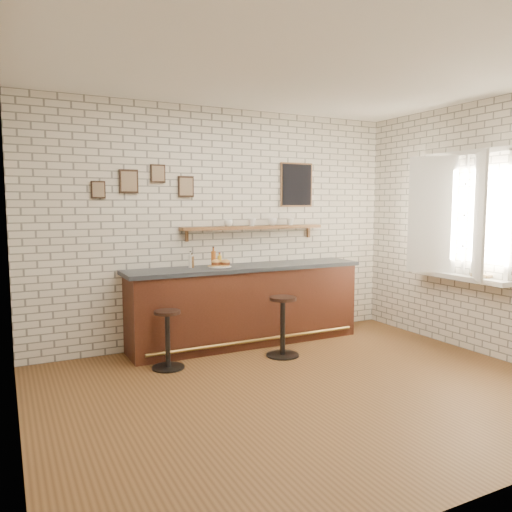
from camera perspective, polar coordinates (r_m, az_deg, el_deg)
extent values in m
plane|color=brown|center=(5.03, 5.66, -14.90)|extent=(5.00, 5.00, 0.00)
cube|color=#421D11|center=(6.41, -1.12, -5.80)|extent=(3.00, 0.58, 0.96)
cube|color=#2D333A|center=(6.33, -1.13, -1.32)|extent=(3.10, 0.62, 0.05)
cylinder|color=olive|center=(6.22, 0.19, -9.59)|extent=(2.79, 0.04, 0.04)
cylinder|color=white|center=(6.20, -4.14, -1.20)|extent=(0.28, 0.28, 0.01)
cylinder|color=#F0B654|center=(6.24, -3.69, -1.08)|extent=(0.05, 0.05, 0.00)
cylinder|color=#F0B654|center=(6.19, -3.88, -1.14)|extent=(0.05, 0.05, 0.00)
cylinder|color=#F0B654|center=(6.21, -5.37, -1.12)|extent=(0.06, 0.06, 0.00)
cylinder|color=#F0B654|center=(6.25, -4.02, -1.07)|extent=(0.06, 0.06, 0.00)
cylinder|color=#F0B654|center=(6.11, -4.96, -1.23)|extent=(0.06, 0.06, 0.00)
cylinder|color=#F0B654|center=(6.22, -3.67, -1.10)|extent=(0.04, 0.04, 0.00)
cylinder|color=#F0B654|center=(6.15, -3.93, -1.19)|extent=(0.05, 0.05, 0.00)
cylinder|color=#F0B654|center=(6.10, -4.89, -1.25)|extent=(0.04, 0.04, 0.00)
cylinder|color=#F0B654|center=(6.15, -5.41, -1.20)|extent=(0.05, 0.05, 0.00)
cylinder|color=#F0B654|center=(6.17, -3.52, -1.16)|extent=(0.06, 0.06, 0.00)
cylinder|color=#F0B654|center=(6.17, -5.14, -1.17)|extent=(0.04, 0.04, 0.00)
cylinder|color=brown|center=(6.16, -7.34, -0.68)|extent=(0.06, 0.06, 0.14)
cylinder|color=brown|center=(6.15, -7.35, 0.11)|extent=(0.02, 0.02, 0.03)
cylinder|color=black|center=(6.15, -7.35, 0.30)|extent=(0.02, 0.02, 0.01)
cylinder|color=silver|center=(6.16, -7.48, -0.61)|extent=(0.05, 0.05, 0.16)
cylinder|color=silver|center=(6.15, -7.49, 0.28)|extent=(0.02, 0.02, 0.03)
cylinder|color=black|center=(6.14, -7.50, 0.50)|extent=(0.02, 0.02, 0.01)
cylinder|color=#9D4E19|center=(6.26, -4.88, -0.31)|extent=(0.06, 0.06, 0.19)
cylinder|color=#9D4E19|center=(6.25, -4.89, 0.76)|extent=(0.02, 0.02, 0.04)
cylinder|color=black|center=(6.25, -4.89, 1.02)|extent=(0.02, 0.02, 0.01)
cylinder|color=yellow|center=(6.30, -4.19, -0.54)|extent=(0.05, 0.05, 0.13)
cylinder|color=yellow|center=(6.29, -4.19, 0.17)|extent=(0.02, 0.02, 0.03)
cylinder|color=maroon|center=(6.29, -4.19, 0.34)|extent=(0.03, 0.03, 0.01)
cylinder|color=black|center=(5.67, -10.00, -12.43)|extent=(0.36, 0.36, 0.02)
cylinder|color=black|center=(5.58, -10.06, -9.47)|extent=(0.05, 0.05, 0.59)
cylinder|color=black|center=(5.50, -10.12, -6.34)|extent=(0.37, 0.37, 0.04)
cylinder|color=black|center=(6.02, 3.05, -11.22)|extent=(0.39, 0.39, 0.02)
cylinder|color=black|center=(5.93, 3.07, -8.14)|extent=(0.06, 0.06, 0.65)
cylinder|color=black|center=(5.86, 3.09, -4.88)|extent=(0.36, 0.36, 0.04)
cube|color=brown|center=(6.55, -0.25, 3.28)|extent=(2.00, 0.18, 0.04)
cube|color=brown|center=(6.27, -7.91, 2.37)|extent=(0.03, 0.04, 0.16)
cube|color=brown|center=(7.07, 6.02, 2.80)|extent=(0.03, 0.04, 0.16)
imported|color=white|center=(6.40, -3.17, 3.77)|extent=(0.15, 0.15, 0.09)
imported|color=white|center=(6.54, -0.47, 3.88)|extent=(0.12, 0.12, 0.10)
imported|color=white|center=(6.68, 1.91, 3.93)|extent=(0.13, 0.13, 0.10)
imported|color=white|center=(6.82, 3.97, 3.93)|extent=(0.10, 0.10, 0.09)
cube|color=black|center=(6.08, -14.34, 8.26)|extent=(0.22, 0.02, 0.28)
cube|color=black|center=(6.17, -11.15, 9.22)|extent=(0.18, 0.02, 0.22)
cube|color=black|center=(6.27, -8.02, 7.85)|extent=(0.20, 0.02, 0.26)
cube|color=black|center=(6.01, -17.59, 7.24)|extent=(0.16, 0.02, 0.20)
cube|color=black|center=(6.96, 4.64, 8.11)|extent=(0.46, 0.02, 0.56)
cube|color=white|center=(6.58, 22.15, -2.23)|extent=(0.20, 1.35, 0.06)
cube|color=white|center=(6.60, 23.08, 10.82)|extent=(0.05, 1.30, 0.06)
cube|color=white|center=(6.64, 22.54, -2.18)|extent=(0.05, 1.30, 0.06)
cube|color=white|center=(6.21, 27.05, 4.05)|extent=(0.05, 0.06, 1.50)
cube|color=white|center=(6.98, 19.04, 4.52)|extent=(0.05, 0.06, 1.50)
cube|color=white|center=(6.27, 24.02, 4.19)|extent=(0.40, 0.46, 1.46)
cube|color=white|center=(6.66, 20.00, 4.43)|extent=(0.40, 0.46, 1.46)
imported|color=tan|center=(6.37, 24.08, -2.19)|extent=(0.19, 0.24, 0.02)
imported|color=tan|center=(6.37, 24.04, -2.02)|extent=(0.18, 0.24, 0.02)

